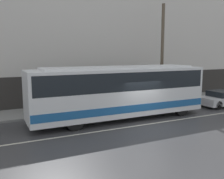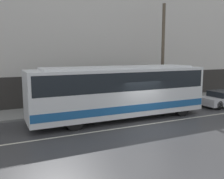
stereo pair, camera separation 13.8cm
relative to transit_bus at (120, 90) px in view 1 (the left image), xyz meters
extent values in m
plane|color=#38383A|center=(0.92, -1.85, -1.91)|extent=(60.00, 60.00, 0.00)
cube|color=gray|center=(0.92, 3.74, -1.83)|extent=(60.00, 3.18, 0.15)
cube|color=silver|center=(0.92, 5.48, 3.10)|extent=(60.00, 0.30, 10.01)
cube|color=#2D2B28|center=(0.92, 5.31, -0.65)|extent=(60.00, 0.06, 2.50)
cube|color=beige|center=(0.92, -1.85, -1.90)|extent=(54.00, 0.14, 0.01)
cube|color=white|center=(-0.01, 0.00, -0.10)|extent=(11.50, 2.53, 2.91)
cube|color=#1E5999|center=(-0.01, 0.00, -1.01)|extent=(11.45, 2.55, 0.45)
cube|color=black|center=(-0.01, 0.00, 0.62)|extent=(11.16, 2.55, 1.11)
cube|color=orange|center=(5.70, 0.00, 1.17)|extent=(0.12, 1.90, 0.28)
cube|color=white|center=(-0.01, 0.00, 1.42)|extent=(9.78, 2.15, 0.12)
cylinder|color=black|center=(4.15, -1.10, -1.40)|extent=(1.02, 0.28, 1.02)
cylinder|color=black|center=(4.15, 1.10, -1.40)|extent=(1.02, 0.28, 1.02)
cylinder|color=black|center=(-3.36, -1.10, -1.40)|extent=(1.02, 0.28, 1.02)
cylinder|color=black|center=(-3.36, 1.10, -1.40)|extent=(1.02, 0.28, 1.02)
cube|color=silver|center=(9.45, 0.00, -1.43)|extent=(4.21, 1.84, 0.60)
cube|color=black|center=(9.35, 0.00, -0.90)|extent=(2.02, 1.66, 0.44)
cylinder|color=black|center=(8.00, -0.82, -1.58)|extent=(0.64, 0.20, 0.64)
cylinder|color=black|center=(8.00, 0.82, -1.58)|extent=(0.64, 0.20, 0.64)
cylinder|color=brown|center=(5.31, 2.73, 2.22)|extent=(0.26, 0.26, 7.96)
cylinder|color=#333338|center=(-4.39, 3.94, -1.01)|extent=(0.36, 0.36, 1.51)
sphere|color=tan|center=(-4.39, 3.94, -0.12)|extent=(0.28, 0.28, 0.28)
camera|label=1|loc=(-7.35, -13.90, 2.28)|focal=40.00mm
camera|label=2|loc=(-7.22, -13.96, 2.28)|focal=40.00mm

